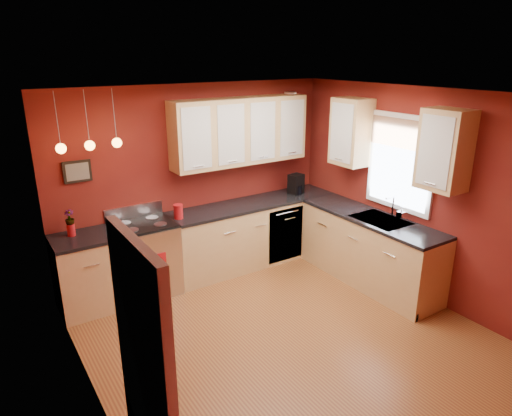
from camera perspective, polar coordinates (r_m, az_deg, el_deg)
floor at (r=5.24m, az=3.88°, el=-15.73°), size 4.20×4.20×0.00m
ceiling at (r=4.33m, az=4.65°, el=13.88°), size 4.00×4.20×0.02m
wall_back at (r=6.34m, az=-7.36°, el=3.43°), size 4.00×0.02×2.60m
wall_front at (r=3.39m, az=26.84°, el=-12.96°), size 4.00×0.02×2.60m
wall_left at (r=3.85m, az=-20.44°, el=-8.16°), size 0.02×4.20×2.60m
wall_right at (r=6.00m, az=19.62°, el=1.57°), size 0.02×4.20×2.60m
base_cabinets_back_left at (r=5.87m, az=-20.38°, el=-7.83°), size 0.70×0.60×0.90m
base_cabinets_back_right at (r=6.70m, az=-0.30°, el=-3.23°), size 2.54×0.60×0.90m
base_cabinets_right at (r=6.33m, az=13.90°, el=-5.17°), size 0.60×2.10×0.90m
counter_back_left at (r=5.69m, az=-20.91°, el=-3.59°), size 0.70×0.62×0.04m
counter_back_right at (r=6.54m, az=-0.31°, el=0.59°), size 2.54×0.62×0.04m
counter_right at (r=6.16m, az=14.24°, el=-1.17°), size 0.62×2.10×0.04m
gas_range at (r=6.03m, az=-13.67°, el=-6.10°), size 0.76×0.64×1.11m
dishwasher_front at (r=6.68m, az=3.72°, el=-3.35°), size 0.60×0.02×0.80m
sink at (r=6.07m, az=15.28°, el=-1.61°), size 0.50×0.70×0.33m
window at (r=6.06m, az=17.65°, el=5.77°), size 0.06×1.02×1.22m
door_left_wall at (r=3.02m, az=-13.36°, el=-21.87°), size 0.12×0.82×2.05m
upper_cabinets_back at (r=6.33m, az=-1.96°, el=9.58°), size 2.00×0.35×0.90m
upper_cabinets_right at (r=5.91m, az=16.77°, el=8.13°), size 0.35×1.95×0.90m
wall_picture at (r=5.75m, az=-21.43°, el=4.27°), size 0.32×0.03×0.26m
pendant_lights at (r=5.38m, az=-20.07°, el=7.43°), size 0.71×0.11×0.66m
red_canister at (r=5.94m, az=-9.69°, el=-0.43°), size 0.13×0.13×0.19m
red_vase at (r=5.73m, az=-22.12°, el=-2.56°), size 0.09×0.09×0.15m
flowers at (r=5.69m, az=-22.30°, el=-1.17°), size 0.14×0.14×0.19m
coffee_maker at (r=6.91m, az=5.06°, el=2.91°), size 0.24×0.23×0.30m
soap_pump at (r=6.04m, az=17.68°, el=-0.73°), size 0.09×0.09×0.19m
dish_towel at (r=5.74m, az=-12.06°, el=-6.85°), size 0.19×0.01×0.27m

